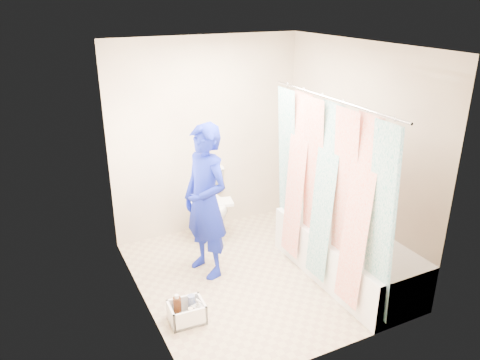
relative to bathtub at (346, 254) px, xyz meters
name	(u,v)px	position (x,y,z in m)	size (l,w,h in m)	color
floor	(256,275)	(-0.85, 0.43, -0.27)	(2.60, 2.60, 0.00)	tan
ceiling	(260,45)	(-0.85, 0.43, 2.13)	(2.40, 2.60, 0.02)	white
wall_back	(207,137)	(-0.85, 1.73, 0.93)	(2.40, 0.02, 2.40)	beige
wall_front	(339,227)	(-0.85, -0.88, 0.93)	(2.40, 0.02, 2.40)	beige
wall_left	(137,193)	(-2.05, 0.43, 0.93)	(0.02, 2.60, 2.40)	beige
wall_right	(355,154)	(0.35, 0.43, 0.93)	(0.02, 2.60, 2.40)	beige
bathtub	(346,254)	(0.00, 0.00, 0.00)	(0.70, 1.75, 0.50)	white
curtain_rod	(332,99)	(-0.33, 0.00, 1.68)	(0.02, 0.02, 1.90)	silver
shower_curtain	(325,194)	(-0.33, 0.00, 0.75)	(0.06, 1.75, 1.80)	white
toilet	(210,204)	(-0.92, 1.51, 0.14)	(0.46, 0.81, 0.82)	white
tank_lid	(212,203)	(-0.95, 1.38, 0.21)	(0.50, 0.22, 0.04)	white
tank_internals	(203,168)	(-0.92, 1.73, 0.54)	(0.20, 0.08, 0.27)	black
plumber	(206,202)	(-1.28, 0.74, 0.56)	(0.60, 0.40, 1.66)	#1037A9
cleaning_caddy	(188,313)	(-1.77, 0.04, -0.18)	(0.34, 0.27, 0.25)	white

